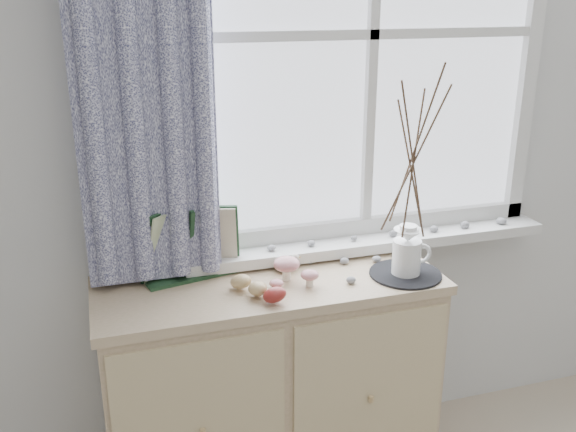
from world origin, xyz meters
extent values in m
cube|color=silver|center=(0.00, 2.00, 1.30)|extent=(4.00, 0.04, 2.60)
cube|color=silver|center=(0.30, 2.00, 1.65)|extent=(1.30, 0.01, 1.40)
cube|color=silver|center=(0.30, 1.92, 0.88)|extent=(1.45, 0.16, 0.04)
cube|color=#0A0B38|center=(-0.52, 1.87, 1.68)|extent=(0.44, 0.06, 1.61)
cube|color=#CBAA8E|center=(-0.15, 1.75, 0.41)|extent=(1.17, 0.43, 0.81)
cube|color=#CBAA8E|center=(-0.15, 1.75, 0.83)|extent=(1.20, 0.45, 0.03)
cube|color=beige|center=(0.14, 1.53, 0.41)|extent=(0.55, 0.01, 0.75)
cylinder|color=white|center=(-0.09, 1.75, 0.88)|extent=(0.03, 0.03, 0.06)
ellipsoid|color=#A0050C|center=(-0.09, 1.75, 0.91)|extent=(0.09, 0.09, 0.05)
cylinder|color=white|center=(-0.03, 1.68, 0.87)|extent=(0.03, 0.03, 0.04)
ellipsoid|color=#A0050C|center=(-0.03, 1.68, 0.89)|extent=(0.06, 0.06, 0.03)
cylinder|color=white|center=(-0.15, 1.67, 0.87)|extent=(0.02, 0.02, 0.03)
ellipsoid|color=#A0050C|center=(-0.15, 1.67, 0.88)|extent=(0.05, 0.05, 0.03)
ellipsoid|color=tan|center=(-0.22, 1.65, 0.88)|extent=(0.06, 0.05, 0.08)
ellipsoid|color=tan|center=(-0.26, 1.72, 0.88)|extent=(0.06, 0.05, 0.08)
ellipsoid|color=maroon|center=(-0.18, 1.59, 0.88)|extent=(0.06, 0.05, 0.08)
cylinder|color=black|center=(0.32, 1.66, 0.85)|extent=(0.25, 0.25, 0.01)
cylinder|color=white|center=(0.32, 1.66, 0.92)|extent=(0.12, 0.12, 0.12)
cone|color=white|center=(0.32, 1.66, 1.00)|extent=(0.10, 0.10, 0.04)
cylinder|color=white|center=(0.32, 1.66, 1.02)|extent=(0.06, 0.06, 0.03)
torus|color=white|center=(0.38, 1.66, 0.93)|extent=(0.08, 0.03, 0.08)
ellipsoid|color=gray|center=(0.11, 1.65, 0.86)|extent=(0.03, 0.03, 0.02)
ellipsoid|color=gray|center=(0.15, 1.81, 0.86)|extent=(0.03, 0.03, 0.02)
ellipsoid|color=gray|center=(0.33, 1.67, 0.86)|extent=(0.03, 0.03, 0.02)
ellipsoid|color=gray|center=(0.03, 1.85, 0.86)|extent=(0.03, 0.03, 0.02)
ellipsoid|color=gray|center=(0.27, 1.79, 0.86)|extent=(0.03, 0.03, 0.02)
camera|label=1|loc=(-0.69, -0.18, 1.80)|focal=40.00mm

